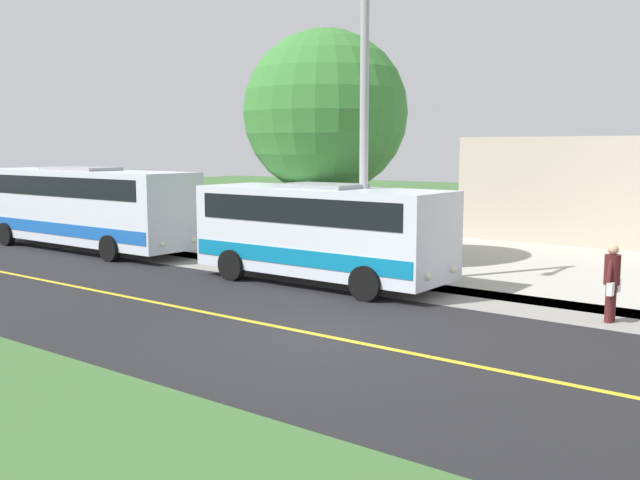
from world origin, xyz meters
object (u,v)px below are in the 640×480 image
Objects in this scene: shuttle_bus_front at (321,229)px; pedestrian_with_bags at (612,281)px; tree_curbside at (325,113)px; street_light_pole at (362,118)px; transit_bus_rear at (82,204)px.

shuttle_bus_front is 4.40× the size of pedestrian_with_bags.
pedestrian_with_bags is (-0.24, 7.79, -0.63)m from shuttle_bus_front.
pedestrian_with_bags is 10.89m from tree_curbside.
street_light_pole is at bearing -90.88° from pedestrian_with_bags.
tree_curbside reaches higher than shuttle_bus_front.
pedestrian_with_bags is at bearing 75.01° from tree_curbside.
tree_curbside reaches higher than pedestrian_with_bags.
tree_curbside is (-2.87, 9.28, 3.23)m from transit_bus_rear.
transit_bus_rear is (0.01, -11.28, 0.15)m from shuttle_bus_front.
tree_curbside reaches higher than transit_bus_rear.
transit_bus_rear is 19.08m from pedestrian_with_bags.
transit_bus_rear is at bearing -89.26° from pedestrian_with_bags.
shuttle_bus_front is at bearing -88.22° from pedestrian_with_bags.
transit_bus_rear is 12.72m from street_light_pole.
pedestrian_with_bags is (-0.25, 19.06, -0.78)m from transit_bus_rear.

